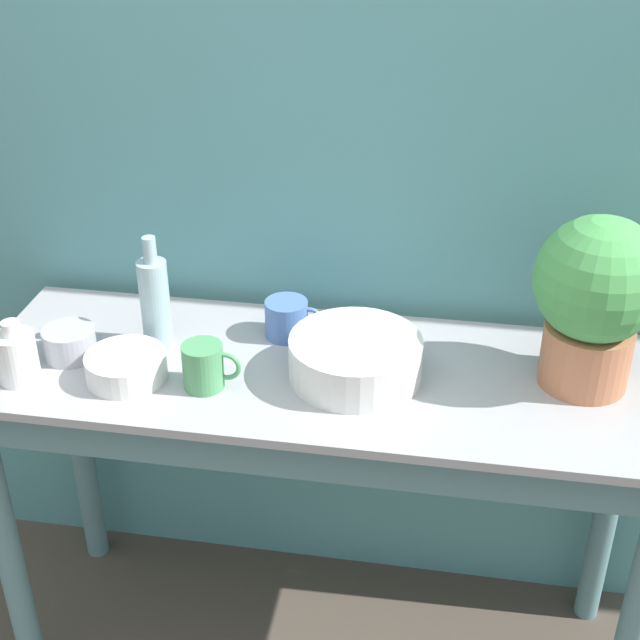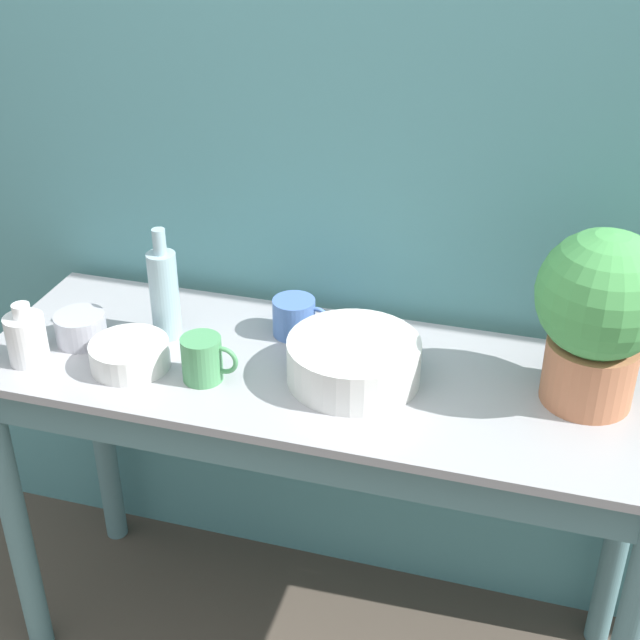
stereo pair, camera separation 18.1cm
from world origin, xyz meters
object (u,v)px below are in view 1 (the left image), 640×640
(bottle_short, at_px, (17,356))
(mug_blue, at_px, (287,319))
(mug_green, at_px, (204,366))
(bowl_small_enamel_white, at_px, (126,367))
(bowl_small_steel, at_px, (70,343))
(bottle_tall, at_px, (155,301))
(potted_plant, at_px, (596,296))
(bowl_wash_large, at_px, (355,358))

(bottle_short, height_order, mug_blue, bottle_short)
(mug_green, distance_m, bowl_small_enamel_white, 0.17)
(mug_blue, relative_size, bowl_small_steel, 1.16)
(bottle_tall, height_order, bottle_short, bottle_tall)
(bottle_short, relative_size, mug_blue, 1.06)
(bottle_tall, distance_m, bowl_small_enamel_white, 0.16)
(bowl_small_steel, height_order, bowl_small_enamel_white, bowl_small_steel)
(bottle_short, relative_size, bowl_small_enamel_white, 0.82)
(bottle_tall, xyz_separation_m, bowl_small_steel, (-0.17, -0.08, -0.07))
(bowl_small_steel, bearing_deg, mug_green, -11.36)
(potted_plant, distance_m, bowl_small_steel, 1.09)
(bottle_tall, distance_m, bottle_short, 0.30)
(bowl_wash_large, distance_m, bowl_small_enamel_white, 0.47)
(mug_green, bearing_deg, bowl_wash_large, 16.19)
(mug_blue, height_order, bowl_small_steel, mug_blue)
(potted_plant, height_order, bowl_small_steel, potted_plant)
(potted_plant, xyz_separation_m, mug_green, (-0.76, -0.14, -0.15))
(bottle_short, bearing_deg, bowl_small_steel, 56.86)
(bowl_small_steel, bearing_deg, bottle_short, -123.14)
(potted_plant, relative_size, bowl_wash_large, 1.32)
(bowl_wash_large, distance_m, mug_blue, 0.22)
(mug_green, bearing_deg, bowl_small_enamel_white, 179.26)
(bowl_small_enamel_white, bearing_deg, bowl_small_steel, 157.52)
(mug_blue, distance_m, bowl_small_steel, 0.47)
(bowl_small_enamel_white, bearing_deg, bottle_tall, 80.67)
(bowl_wash_large, distance_m, mug_green, 0.31)
(mug_green, relative_size, bowl_small_enamel_white, 0.72)
(potted_plant, xyz_separation_m, bowl_small_steel, (-1.08, -0.08, -0.17))
(bowl_small_steel, bearing_deg, potted_plant, 4.23)
(bowl_wash_large, bearing_deg, mug_green, -163.81)
(potted_plant, xyz_separation_m, bowl_small_enamel_white, (-0.93, -0.14, -0.17))
(bowl_wash_large, height_order, mug_green, mug_green)
(potted_plant, height_order, mug_green, potted_plant)
(potted_plant, xyz_separation_m, bowl_wash_large, (-0.46, -0.06, -0.16))
(bowl_wash_large, xyz_separation_m, bottle_tall, (-0.44, 0.05, 0.06))
(bottle_short, xyz_separation_m, bowl_small_steel, (0.07, 0.10, -0.02))
(bottle_short, distance_m, bowl_small_enamel_white, 0.22)
(mug_blue, distance_m, bowl_small_enamel_white, 0.37)
(mug_green, xyz_separation_m, bowl_small_enamel_white, (-0.17, 0.00, -0.02))
(bowl_wash_large, xyz_separation_m, bowl_small_steel, (-0.61, -0.02, -0.01))
(bowl_small_enamel_white, bearing_deg, bowl_wash_large, 10.22)
(bottle_tall, height_order, bowl_small_enamel_white, bottle_tall)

